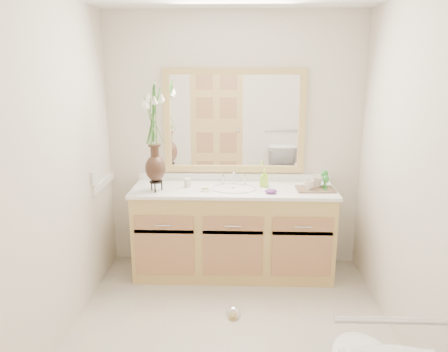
{
  "coord_description": "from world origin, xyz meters",
  "views": [
    {
      "loc": [
        0.05,
        -2.79,
        1.92
      ],
      "look_at": [
        -0.07,
        0.65,
        1.04
      ],
      "focal_mm": 35.0,
      "sensor_mm": 36.0,
      "label": 1
    }
  ],
  "objects_px": {
    "flower_vase": "(154,125)",
    "soap_bottle": "(264,179)",
    "tray": "(315,189)",
    "tumbler": "(187,183)"
  },
  "relations": [
    {
      "from": "soap_bottle",
      "to": "tray",
      "type": "relative_size",
      "value": 0.43
    },
    {
      "from": "flower_vase",
      "to": "tumbler",
      "type": "distance_m",
      "value": 0.62
    },
    {
      "from": "tumbler",
      "to": "tray",
      "type": "height_order",
      "value": "tumbler"
    },
    {
      "from": "soap_bottle",
      "to": "flower_vase",
      "type": "bearing_deg",
      "value": -160.33
    },
    {
      "from": "flower_vase",
      "to": "tray",
      "type": "bearing_deg",
      "value": 3.09
    },
    {
      "from": "soap_bottle",
      "to": "tumbler",
      "type": "bearing_deg",
      "value": -167.45
    },
    {
      "from": "soap_bottle",
      "to": "tray",
      "type": "distance_m",
      "value": 0.47
    },
    {
      "from": "soap_bottle",
      "to": "tray",
      "type": "bearing_deg",
      "value": -3.06
    },
    {
      "from": "flower_vase",
      "to": "soap_bottle",
      "type": "distance_m",
      "value": 1.11
    },
    {
      "from": "tray",
      "to": "soap_bottle",
      "type": "bearing_deg",
      "value": 165.81
    }
  ]
}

